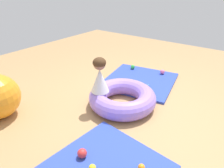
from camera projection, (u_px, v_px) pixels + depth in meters
ground_plane at (126, 107)px, 3.13m from camera, size 8.00×8.00×0.00m
gym_mat_front at (140, 80)px, 3.92m from camera, size 1.45×1.45×0.04m
inflatable_cushion at (122, 98)px, 3.11m from camera, size 1.04×1.04×0.28m
child_in_white at (100, 75)px, 2.90m from camera, size 0.35×0.35×0.53m
play_ball_yellow at (92, 168)px, 2.02m from camera, size 0.07×0.07×0.07m
play_ball_green at (133, 67)px, 4.36m from camera, size 0.09×0.09×0.09m
play_ball_pink at (162, 72)px, 4.12m from camera, size 0.09×0.09×0.09m
play_ball_red at (82, 153)px, 2.17m from camera, size 0.11×0.11×0.11m
play_ball_blue at (148, 86)px, 3.57m from camera, size 0.08×0.08×0.08m
play_ball_orange at (141, 167)px, 2.02m from camera, size 0.07×0.07×0.07m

